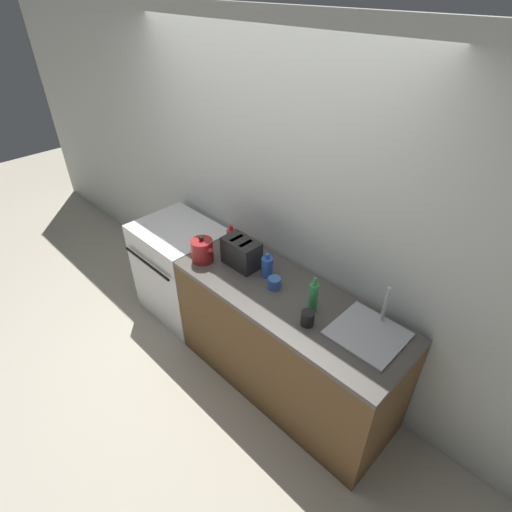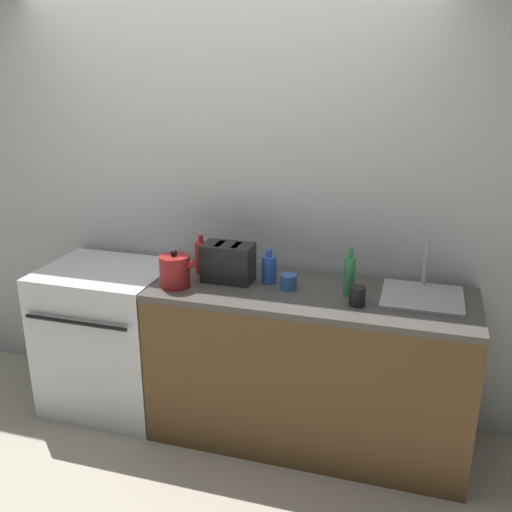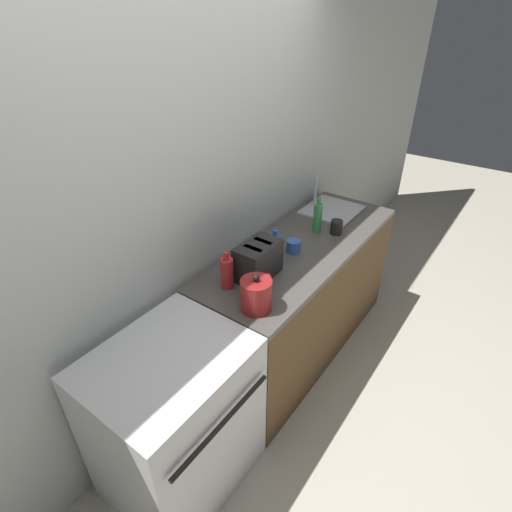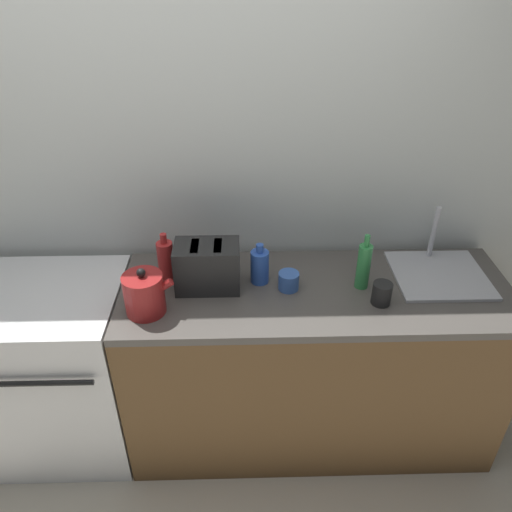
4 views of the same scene
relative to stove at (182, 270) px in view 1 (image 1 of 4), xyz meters
The scene contains 12 objects.
ground_plane 0.86m from the stove, 25.83° to the right, with size 12.00×12.00×0.00m, color beige.
wall_back 1.12m from the stove, 30.62° to the left, with size 8.00×0.05×2.60m.
stove is the anchor object (origin of this frame).
counter_block 1.28m from the stove, ahead, with size 1.78×0.64×0.93m.
kettle 0.77m from the stove, 13.87° to the right, with size 0.21×0.17×0.22m.
toaster 0.97m from the stove, ahead, with size 0.28×0.17×0.22m.
sink_tray 1.92m from the stove, ahead, with size 0.42×0.40×0.28m.
bottle_red 0.82m from the stove, 11.07° to the left, with size 0.07×0.07×0.23m.
bottle_blue 1.15m from the stove, ahead, with size 0.08×0.08×0.20m.
bottle_green 1.58m from the stove, ahead, with size 0.06×0.06×0.27m.
cup_blue 1.25m from the stove, ahead, with size 0.09×0.09×0.08m.
cup_black 1.62m from the stove, ahead, with size 0.08×0.08×0.10m.
Camera 1 is at (1.94, -1.30, 2.74)m, focal length 28.00 mm.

